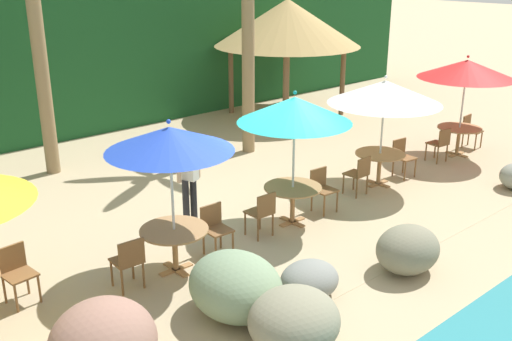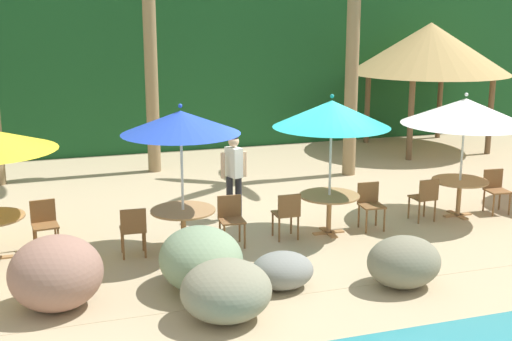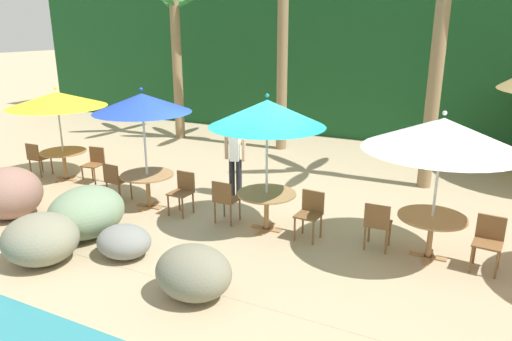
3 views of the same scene
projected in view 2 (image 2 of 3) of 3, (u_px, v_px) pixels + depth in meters
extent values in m
plane|color=tan|center=(304.00, 231.00, 12.45)|extent=(120.00, 120.00, 0.00)
cube|color=tan|center=(304.00, 231.00, 12.45)|extent=(18.00, 5.20, 0.01)
cube|color=#194C23|center=(194.00, 44.00, 20.06)|extent=(28.00, 2.40, 6.00)
ellipsoid|color=gray|center=(282.00, 270.00, 9.90)|extent=(0.94, 0.81, 0.54)
ellipsoid|color=gray|center=(201.00, 259.00, 9.82)|extent=(1.23, 1.46, 0.93)
ellipsoid|color=gray|center=(404.00, 262.00, 9.92)|extent=(1.13, 0.94, 0.78)
ellipsoid|color=gray|center=(226.00, 291.00, 8.86)|extent=(1.23, 1.17, 0.82)
ellipsoid|color=#966C5C|center=(56.00, 273.00, 9.16)|extent=(1.29, 1.25, 1.04)
cylinder|color=brown|center=(59.00, 241.00, 11.28)|extent=(0.04, 0.04, 0.45)
cylinder|color=brown|center=(37.00, 244.00, 11.14)|extent=(0.04, 0.04, 0.45)
cylinder|color=brown|center=(56.00, 235.00, 11.60)|extent=(0.04, 0.04, 0.45)
cylinder|color=brown|center=(34.00, 237.00, 11.45)|extent=(0.04, 0.04, 0.45)
cube|color=brown|center=(45.00, 226.00, 11.31)|extent=(0.46, 0.46, 0.03)
cube|color=brown|center=(43.00, 212.00, 11.44)|extent=(0.42, 0.08, 0.42)
cylinder|color=silver|center=(182.00, 185.00, 11.19)|extent=(0.04, 0.04, 2.33)
cone|color=blue|center=(181.00, 122.00, 10.93)|extent=(1.98, 1.98, 0.38)
sphere|color=blue|center=(180.00, 106.00, 10.87)|extent=(0.07, 0.07, 0.07)
cube|color=#A37547|center=(184.00, 250.00, 11.46)|extent=(0.60, 0.12, 0.03)
cube|color=#A37547|center=(184.00, 250.00, 11.46)|extent=(0.12, 0.60, 0.03)
cylinder|color=#A37547|center=(184.00, 230.00, 11.38)|extent=(0.09, 0.09, 0.71)
cylinder|color=#A37547|center=(183.00, 210.00, 11.29)|extent=(1.10, 1.10, 0.03)
cylinder|color=brown|center=(245.00, 236.00, 11.51)|extent=(0.04, 0.04, 0.45)
cylinder|color=brown|center=(224.00, 238.00, 11.42)|extent=(0.04, 0.04, 0.45)
cylinder|color=brown|center=(240.00, 230.00, 11.85)|extent=(0.04, 0.04, 0.45)
cylinder|color=brown|center=(220.00, 232.00, 11.75)|extent=(0.04, 0.04, 0.45)
cube|color=brown|center=(232.00, 221.00, 11.58)|extent=(0.44, 0.44, 0.03)
cube|color=brown|center=(229.00, 207.00, 11.72)|extent=(0.42, 0.05, 0.42)
cylinder|color=brown|center=(122.00, 240.00, 11.32)|extent=(0.04, 0.04, 0.45)
cylinder|color=brown|center=(143.00, 238.00, 11.41)|extent=(0.04, 0.04, 0.45)
cylinder|color=brown|center=(123.00, 247.00, 10.99)|extent=(0.04, 0.04, 0.45)
cylinder|color=brown|center=(145.00, 245.00, 11.08)|extent=(0.04, 0.04, 0.45)
cube|color=brown|center=(133.00, 229.00, 11.14)|extent=(0.44, 0.44, 0.03)
cube|color=brown|center=(133.00, 222.00, 10.91)|extent=(0.42, 0.06, 0.42)
cylinder|color=silver|center=(330.00, 172.00, 12.07)|extent=(0.04, 0.04, 2.33)
cone|color=teal|center=(332.00, 114.00, 11.82)|extent=(2.10, 2.10, 0.47)
sphere|color=teal|center=(332.00, 96.00, 11.74)|extent=(0.07, 0.07, 0.07)
cube|color=#A37547|center=(328.00, 233.00, 12.34)|extent=(0.60, 0.12, 0.03)
cube|color=#A37547|center=(328.00, 233.00, 12.34)|extent=(0.12, 0.60, 0.03)
cylinder|color=#A37547|center=(329.00, 214.00, 12.26)|extent=(0.09, 0.09, 0.71)
cylinder|color=#A37547|center=(329.00, 196.00, 12.17)|extent=(1.10, 1.10, 0.03)
cylinder|color=brown|center=(384.00, 220.00, 12.38)|extent=(0.04, 0.04, 0.45)
cylinder|color=brown|center=(366.00, 222.00, 12.29)|extent=(0.04, 0.04, 0.45)
cylinder|color=brown|center=(376.00, 215.00, 12.71)|extent=(0.04, 0.04, 0.45)
cylinder|color=brown|center=(359.00, 216.00, 12.63)|extent=(0.04, 0.04, 0.45)
cube|color=brown|center=(372.00, 206.00, 12.44)|extent=(0.44, 0.44, 0.03)
cube|color=brown|center=(368.00, 193.00, 12.59)|extent=(0.42, 0.06, 0.42)
cylinder|color=brown|center=(273.00, 224.00, 12.16)|extent=(0.04, 0.04, 0.45)
cylinder|color=brown|center=(291.00, 222.00, 12.26)|extent=(0.04, 0.04, 0.45)
cylinder|color=brown|center=(279.00, 230.00, 11.83)|extent=(0.04, 0.04, 0.45)
cylinder|color=brown|center=(298.00, 228.00, 11.93)|extent=(0.04, 0.04, 0.45)
cube|color=brown|center=(285.00, 213.00, 11.99)|extent=(0.42, 0.42, 0.03)
cube|color=brown|center=(289.00, 206.00, 11.76)|extent=(0.42, 0.04, 0.42)
cylinder|color=silver|center=(461.00, 162.00, 13.12)|extent=(0.04, 0.04, 2.21)
cone|color=white|center=(465.00, 111.00, 12.88)|extent=(2.45, 2.45, 0.50)
sphere|color=white|center=(467.00, 94.00, 12.81)|extent=(0.07, 0.07, 0.07)
cube|color=#A37547|center=(457.00, 215.00, 13.38)|extent=(0.60, 0.12, 0.03)
cube|color=#A37547|center=(457.00, 215.00, 13.38)|extent=(0.12, 0.60, 0.03)
cylinder|color=#A37547|center=(459.00, 198.00, 13.30)|extent=(0.09, 0.09, 0.71)
cylinder|color=#A37547|center=(460.00, 181.00, 13.21)|extent=(1.10, 1.10, 0.03)
cylinder|color=brown|center=(510.00, 204.00, 13.38)|extent=(0.04, 0.04, 0.45)
cylinder|color=brown|center=(493.00, 205.00, 13.30)|extent=(0.04, 0.04, 0.45)
cylinder|color=brown|center=(499.00, 199.00, 13.72)|extent=(0.04, 0.04, 0.45)
cylinder|color=brown|center=(484.00, 201.00, 13.64)|extent=(0.04, 0.04, 0.45)
cube|color=brown|center=(498.00, 191.00, 13.45)|extent=(0.46, 0.46, 0.03)
cube|color=brown|center=(493.00, 179.00, 13.60)|extent=(0.42, 0.07, 0.42)
cylinder|color=brown|center=(409.00, 208.00, 13.15)|extent=(0.04, 0.04, 0.45)
cylinder|color=brown|center=(424.00, 206.00, 13.27)|extent=(0.04, 0.04, 0.45)
cylinder|color=brown|center=(419.00, 213.00, 12.83)|extent=(0.04, 0.04, 0.45)
cylinder|color=brown|center=(435.00, 211.00, 12.95)|extent=(0.04, 0.04, 0.45)
cube|color=brown|center=(422.00, 197.00, 12.99)|extent=(0.43, 0.43, 0.03)
cube|color=brown|center=(429.00, 190.00, 12.76)|extent=(0.42, 0.05, 0.42)
cylinder|color=olive|center=(150.00, 34.00, 16.23)|extent=(0.32, 0.32, 6.84)
cylinder|color=olive|center=(352.00, 64.00, 16.06)|extent=(0.32, 0.32, 5.46)
cylinder|color=brown|center=(367.00, 107.00, 20.39)|extent=(0.16, 0.16, 2.20)
cylinder|color=brown|center=(440.00, 103.00, 21.15)|extent=(0.16, 0.16, 2.20)
cylinder|color=brown|center=(411.00, 120.00, 18.04)|extent=(0.16, 0.16, 2.20)
cylinder|color=brown|center=(490.00, 115.00, 18.80)|extent=(0.16, 0.16, 2.20)
cone|color=tan|center=(430.00, 48.00, 19.16)|extent=(4.62, 4.62, 1.44)
cylinder|color=#232328|center=(230.00, 198.00, 13.05)|extent=(0.13, 0.13, 0.86)
cylinder|color=#232328|center=(238.00, 198.00, 13.11)|extent=(0.13, 0.13, 0.86)
cube|color=silver|center=(234.00, 162.00, 12.91)|extent=(0.30, 0.39, 0.58)
cylinder|color=#D6AD89|center=(223.00, 166.00, 12.86)|extent=(0.08, 0.08, 0.50)
cylinder|color=#D6AD89|center=(245.00, 164.00, 12.99)|extent=(0.08, 0.08, 0.50)
sphere|color=#D6AD89|center=(234.00, 141.00, 12.81)|extent=(0.21, 0.21, 0.21)
sphere|color=black|center=(234.00, 139.00, 12.80)|extent=(0.18, 0.18, 0.18)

